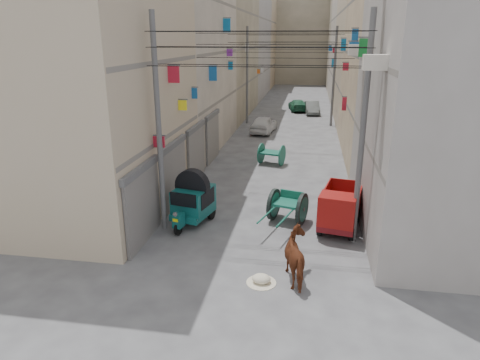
% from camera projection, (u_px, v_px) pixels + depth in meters
% --- Properties ---
extents(ground, '(140.00, 140.00, 0.00)m').
position_uv_depth(ground, '(225.00, 338.00, 10.63)').
color(ground, '#434345').
rests_on(ground, ground).
extents(building_row_left, '(8.00, 62.00, 14.00)m').
position_uv_depth(building_row_left, '(212.00, 45.00, 41.77)').
color(building_row_left, tan).
rests_on(building_row_left, ground).
extents(building_row_right, '(8.00, 62.00, 14.00)m').
position_uv_depth(building_row_right, '(381.00, 45.00, 39.31)').
color(building_row_right, '#9A9490').
rests_on(building_row_right, ground).
extents(end_cap_building, '(22.00, 10.00, 13.00)m').
position_uv_depth(end_cap_building, '(303.00, 42.00, 70.37)').
color(end_cap_building, tan).
rests_on(end_cap_building, ground).
extents(shutters_left, '(0.18, 14.40, 2.88)m').
position_uv_depth(shutters_left, '(187.00, 161.00, 20.48)').
color(shutters_left, '#4B4B50').
rests_on(shutters_left, ground).
extents(signboards, '(8.22, 40.52, 5.67)m').
position_uv_depth(signboards, '(285.00, 93.00, 29.83)').
color(signboards, '#B6182E').
rests_on(signboards, ground).
extents(ac_units, '(0.70, 6.55, 3.35)m').
position_uv_depth(ac_units, '(368.00, 28.00, 14.90)').
color(ac_units, beige).
rests_on(ac_units, ground).
extents(utility_poles, '(7.40, 22.20, 8.00)m').
position_uv_depth(utility_poles, '(280.00, 93.00, 25.28)').
color(utility_poles, '#535456').
rests_on(utility_poles, ground).
extents(overhead_cables, '(7.40, 22.52, 1.12)m').
position_uv_depth(overhead_cables, '(278.00, 45.00, 21.98)').
color(overhead_cables, black).
rests_on(overhead_cables, ground).
extents(auto_rickshaw, '(1.72, 2.51, 1.70)m').
position_uv_depth(auto_rickshaw, '(193.00, 199.00, 16.98)').
color(auto_rickshaw, black).
rests_on(auto_rickshaw, ground).
extents(tonga_cart, '(1.85, 3.06, 1.30)m').
position_uv_depth(tonga_cart, '(288.00, 206.00, 17.16)').
color(tonga_cart, black).
rests_on(tonga_cart, ground).
extents(mini_truck, '(1.90, 3.22, 1.70)m').
position_uv_depth(mini_truck, '(339.00, 211.00, 16.29)').
color(mini_truck, black).
rests_on(mini_truck, ground).
extents(second_cart, '(1.62, 1.51, 1.21)m').
position_uv_depth(second_cart, '(272.00, 154.00, 25.02)').
color(second_cart, '#135644').
rests_on(second_cart, ground).
extents(feed_sack, '(0.57, 0.46, 0.29)m').
position_uv_depth(feed_sack, '(261.00, 279.00, 12.98)').
color(feed_sack, beige).
rests_on(feed_sack, ground).
extents(horse, '(1.34, 2.00, 1.55)m').
position_uv_depth(horse, '(299.00, 258.00, 12.94)').
color(horse, brown).
rests_on(horse, ground).
extents(distant_car_white, '(1.97, 4.05, 1.33)m').
position_uv_depth(distant_car_white, '(264.00, 124.00, 33.49)').
color(distant_car_white, silver).
rests_on(distant_car_white, ground).
extents(distant_car_grey, '(1.62, 3.76, 1.20)m').
position_uv_depth(distant_car_grey, '(312.00, 108.00, 41.81)').
color(distant_car_grey, '#555A58').
rests_on(distant_car_grey, ground).
extents(distant_car_green, '(2.19, 4.08, 1.12)m').
position_uv_depth(distant_car_green, '(297.00, 105.00, 43.67)').
color(distant_car_green, '#226342').
rests_on(distant_car_green, ground).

